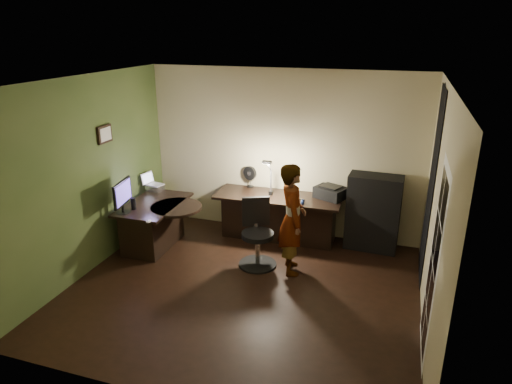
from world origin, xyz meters
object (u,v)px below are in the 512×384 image
(cabinet, at_px, (373,213))
(monitor, at_px, (122,202))
(office_chair, at_px, (258,235))
(desk_left, at_px, (155,225))
(desk_right, at_px, (278,218))
(person, at_px, (292,219))

(cabinet, bearing_deg, monitor, -154.58)
(office_chair, bearing_deg, monitor, 165.40)
(monitor, bearing_deg, office_chair, 0.59)
(desk_left, relative_size, desk_right, 0.63)
(office_chair, xyz_separation_m, person, (0.49, 0.01, 0.30))
(desk_right, relative_size, office_chair, 2.04)
(desk_right, bearing_deg, person, -65.02)
(cabinet, bearing_deg, desk_right, -171.33)
(monitor, distance_m, person, 2.48)
(cabinet, bearing_deg, person, -130.60)
(monitor, bearing_deg, desk_right, 23.28)
(desk_right, height_order, monitor, monitor)
(monitor, distance_m, office_chair, 2.03)
(monitor, bearing_deg, person, -1.18)
(cabinet, height_order, office_chair, cabinet)
(office_chair, relative_size, person, 0.62)
(desk_right, xyz_separation_m, office_chair, (-0.04, -0.94, 0.12))
(monitor, bearing_deg, cabinet, 12.90)
(desk_right, distance_m, monitor, 2.43)
(desk_right, height_order, office_chair, office_chair)
(desk_left, relative_size, person, 0.79)
(office_chair, bearing_deg, person, -23.51)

